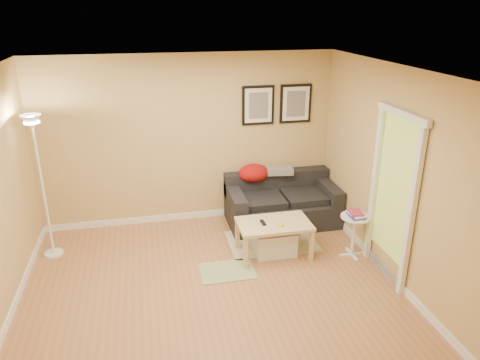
{
  "coord_description": "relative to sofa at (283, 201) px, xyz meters",
  "views": [
    {
      "loc": [
        -0.65,
        -4.61,
        3.23
      ],
      "look_at": [
        0.55,
        0.85,
        1.05
      ],
      "focal_mm": 33.76,
      "sensor_mm": 36.0,
      "label": 1
    }
  ],
  "objects": [
    {
      "name": "book_stack",
      "position": [
        0.64,
        -1.19,
        0.26
      ],
      "size": [
        0.24,
        0.28,
        0.08
      ],
      "primitive_type": null,
      "rotation": [
        0.0,
        0.0,
        -0.26
      ],
      "color": "navy",
      "rests_on": "side_table"
    },
    {
      "name": "baseboard_right",
      "position": [
        0.86,
        -1.53,
        -0.33
      ],
      "size": [
        0.02,
        4.0,
        0.1
      ],
      "primitive_type": "cube",
      "color": "white",
      "rests_on": "ground"
    },
    {
      "name": "red_throw",
      "position": [
        -0.4,
        0.27,
        0.4
      ],
      "size": [
        0.48,
        0.36,
        0.28
      ],
      "primitive_type": null,
      "color": "#A2120F",
      "rests_on": "sofa"
    },
    {
      "name": "baseboard_left",
      "position": [
        -3.62,
        -1.53,
        -0.33
      ],
      "size": [
        0.02,
        4.0,
        0.1
      ],
      "primitive_type": "cube",
      "color": "white",
      "rests_on": "ground"
    },
    {
      "name": "wall_right",
      "position": [
        0.87,
        -1.53,
        0.92
      ],
      "size": [
        0.0,
        4.0,
        4.0
      ],
      "primitive_type": "plane",
      "rotation": [
        1.57,
        0.0,
        -1.57
      ],
      "color": "tan",
      "rests_on": "ground"
    },
    {
      "name": "remote_control",
      "position": [
        -0.56,
        -0.91,
        0.12
      ],
      "size": [
        0.05,
        0.16,
        0.02
      ],
      "primitive_type": "cube",
      "rotation": [
        0.0,
        0.0,
        0.03
      ],
      "color": "black",
      "rests_on": "coffee_table"
    },
    {
      "name": "sofa",
      "position": [
        0.0,
        0.0,
        0.0
      ],
      "size": [
        1.7,
        0.9,
        0.75
      ],
      "primitive_type": null,
      "color": "black",
      "rests_on": "ground"
    },
    {
      "name": "floor",
      "position": [
        -1.38,
        -1.53,
        -0.38
      ],
      "size": [
        4.5,
        4.5,
        0.0
      ],
      "primitive_type": "plane",
      "color": "#A76A47",
      "rests_on": "ground"
    },
    {
      "name": "tape_roll",
      "position": [
        -0.35,
        -1.04,
        0.13
      ],
      "size": [
        0.07,
        0.07,
        0.03
      ],
      "primitive_type": "cylinder",
      "color": "yellow",
      "rests_on": "coffee_table"
    },
    {
      "name": "plaid_throw",
      "position": [
        0.02,
        0.28,
        0.41
      ],
      "size": [
        0.45,
        0.32,
        0.1
      ],
      "primitive_type": null,
      "rotation": [
        0.0,
        0.0,
        -0.14
      ],
      "color": "tan",
      "rests_on": "sofa"
    },
    {
      "name": "green_runner",
      "position": [
        -1.12,
        -1.21,
        -0.37
      ],
      "size": [
        0.7,
        0.5,
        0.01
      ],
      "primitive_type": "cube",
      "color": "#668C4C",
      "rests_on": "ground"
    },
    {
      "name": "framed_print_left",
      "position": [
        -0.3,
        0.45,
        1.43
      ],
      "size": [
        0.5,
        0.04,
        0.6
      ],
      "primitive_type": null,
      "color": "black",
      "rests_on": "wall_back"
    },
    {
      "name": "side_table",
      "position": [
        0.64,
        -1.17,
        -0.08
      ],
      "size": [
        0.39,
        0.39,
        0.6
      ],
      "primitive_type": null,
      "color": "white",
      "rests_on": "ground"
    },
    {
      "name": "wall_back",
      "position": [
        -1.38,
        0.47,
        0.92
      ],
      "size": [
        4.5,
        0.0,
        4.5
      ],
      "primitive_type": "plane",
      "rotation": [
        1.57,
        0.0,
        0.0
      ],
      "color": "tan",
      "rests_on": "ground"
    },
    {
      "name": "baseboard_back",
      "position": [
        -1.38,
        0.46,
        -0.33
      ],
      "size": [
        4.5,
        0.02,
        0.1
      ],
      "primitive_type": "cube",
      "color": "white",
      "rests_on": "ground"
    },
    {
      "name": "wall_front",
      "position": [
        -1.38,
        -3.53,
        0.92
      ],
      "size": [
        4.5,
        0.0,
        4.5
      ],
      "primitive_type": "plane",
      "rotation": [
        -1.57,
        0.0,
        0.0
      ],
      "color": "tan",
      "rests_on": "ground"
    },
    {
      "name": "framed_print_right",
      "position": [
        0.3,
        0.45,
        1.43
      ],
      "size": [
        0.5,
        0.04,
        0.6
      ],
      "primitive_type": null,
      "color": "black",
      "rests_on": "wall_back"
    },
    {
      "name": "doorway",
      "position": [
        0.82,
        -1.68,
        0.65
      ],
      "size": [
        0.12,
        1.01,
        2.13
      ],
      "primitive_type": null,
      "color": "white",
      "rests_on": "ground"
    },
    {
      "name": "ceiling",
      "position": [
        -1.38,
        -1.53,
        2.23
      ],
      "size": [
        4.5,
        4.5,
        0.0
      ],
      "primitive_type": "plane",
      "rotation": [
        3.14,
        0.0,
        0.0
      ],
      "color": "white",
      "rests_on": "wall_back"
    },
    {
      "name": "floor_lamp",
      "position": [
        -3.38,
        -0.27,
        0.56
      ],
      "size": [
        0.26,
        0.26,
        1.98
      ],
      "primitive_type": null,
      "color": "white",
      "rests_on": "ground"
    },
    {
      "name": "coffee_table",
      "position": [
        -0.41,
        -0.92,
        -0.13
      ],
      "size": [
        1.06,
        0.75,
        0.49
      ],
      "primitive_type": null,
      "rotation": [
        0.0,
        0.0,
        -0.16
      ],
      "color": "#E2C18A",
      "rests_on": "ground"
    },
    {
      "name": "area_rug",
      "position": [
        -0.33,
        -0.56,
        -0.37
      ],
      "size": [
        1.25,
        0.85,
        0.01
      ],
      "primitive_type": "cube",
      "color": "beige",
      "rests_on": "ground"
    },
    {
      "name": "storage_bin",
      "position": [
        -0.39,
        -0.88,
        -0.2
      ],
      "size": [
        0.57,
        0.42,
        0.35
      ],
      "primitive_type": null,
      "color": "white",
      "rests_on": "ground"
    }
  ]
}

